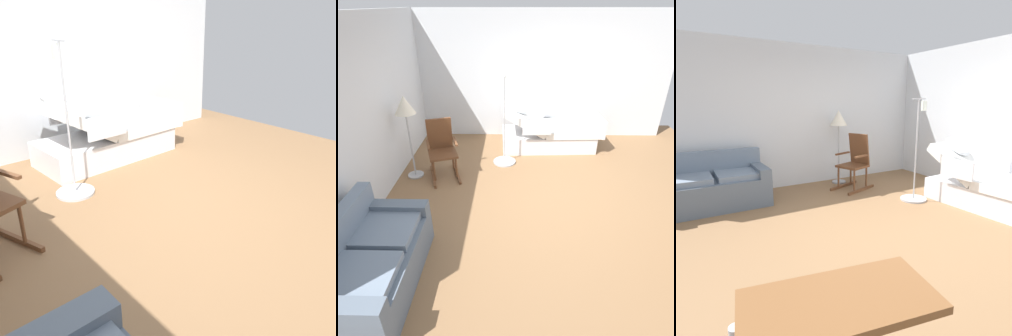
% 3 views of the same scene
% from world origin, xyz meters
% --- Properties ---
extents(ground_plane, '(6.78, 6.78, 0.00)m').
position_xyz_m(ground_plane, '(0.00, 0.00, 0.00)').
color(ground_plane, olive).
extents(back_wall, '(5.62, 0.10, 2.70)m').
position_xyz_m(back_wall, '(0.00, 2.75, 1.35)').
color(back_wall, silver).
rests_on(back_wall, ground).
extents(side_wall, '(0.10, 5.60, 2.70)m').
position_xyz_m(side_wall, '(2.76, 0.00, 1.35)').
color(side_wall, silver).
rests_on(side_wall, ground).
extents(hospital_bed, '(1.08, 2.10, 1.07)m').
position_xyz_m(hospital_bed, '(2.03, -0.12, 0.31)').
color(hospital_bed, silver).
rests_on(hospital_bed, ground).
extents(couch, '(1.60, 0.85, 0.85)m').
position_xyz_m(couch, '(-1.68, 2.16, 0.31)').
color(couch, slate).
rests_on(couch, ground).
extents(rocking_chair, '(0.87, 0.70, 1.05)m').
position_xyz_m(rocking_chair, '(0.78, 1.90, 0.50)').
color(rocking_chair, brown).
rests_on(rocking_chair, ground).
extents(floor_lamp, '(0.34, 0.34, 1.48)m').
position_xyz_m(floor_lamp, '(0.72, 2.41, 1.23)').
color(floor_lamp, '#B2B5BA').
rests_on(floor_lamp, ground).
extents(iv_pole, '(0.44, 0.44, 1.69)m').
position_xyz_m(iv_pole, '(1.28, 0.80, 0.25)').
color(iv_pole, '#B2B5BA').
rests_on(iv_pole, ground).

